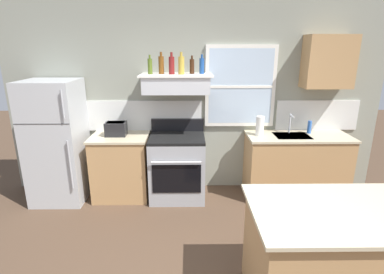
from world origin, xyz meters
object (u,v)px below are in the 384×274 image
(bottle_amber_wine, at_px, (161,65))
(bottle_champagne_gold_foil, at_px, (181,65))
(stove_range, at_px, (177,166))
(bottle_olive_oil_square, at_px, (150,66))
(bottle_blue_liqueur, at_px, (202,66))
(dish_soap_bottle, at_px, (309,127))
(bottle_red_label_wine, at_px, (172,65))
(toaster, at_px, (116,129))
(bottle_brown_stout, at_px, (192,66))
(paper_towel_roll, at_px, (260,126))
(kitchen_island, at_px, (335,259))
(refrigerator, at_px, (57,142))

(bottle_amber_wine, relative_size, bottle_champagne_gold_foil, 1.00)
(stove_range, bearing_deg, bottle_olive_oil_square, 165.07)
(bottle_champagne_gold_foil, bearing_deg, bottle_blue_liqueur, 16.21)
(dish_soap_bottle, bearing_deg, bottle_red_label_wine, -178.31)
(toaster, relative_size, bottle_amber_wine, 1.04)
(bottle_amber_wine, height_order, bottle_brown_stout, bottle_amber_wine)
(bottle_olive_oil_square, xyz_separation_m, bottle_champagne_gold_foil, (0.41, -0.03, 0.01))
(paper_towel_roll, bearing_deg, bottle_amber_wine, 175.95)
(toaster, height_order, bottle_blue_liqueur, bottle_blue_liqueur)
(kitchen_island, bearing_deg, bottle_brown_stout, 118.21)
(toaster, xyz_separation_m, dish_soap_bottle, (2.72, 0.09, -0.01))
(bottle_olive_oil_square, bearing_deg, bottle_brown_stout, 4.96)
(bottle_blue_liqueur, relative_size, kitchen_island, 0.18)
(bottle_red_label_wine, relative_size, bottle_brown_stout, 1.18)
(bottle_olive_oil_square, bearing_deg, bottle_amber_wine, 15.83)
(stove_range, xyz_separation_m, bottle_champagne_gold_foil, (0.07, 0.06, 1.40))
(bottle_brown_stout, xyz_separation_m, paper_towel_roll, (0.94, -0.10, -0.80))
(bottle_olive_oil_square, distance_m, bottle_amber_wine, 0.15)
(stove_range, height_order, dish_soap_bottle, same)
(stove_range, distance_m, bottle_olive_oil_square, 1.43)
(refrigerator, relative_size, kitchen_island, 1.20)
(bottle_red_label_wine, relative_size, bottle_champagne_gold_foil, 0.99)
(bottle_red_label_wine, relative_size, paper_towel_roll, 1.04)
(bottle_olive_oil_square, distance_m, bottle_blue_liqueur, 0.69)
(bottle_olive_oil_square, height_order, bottle_brown_stout, bottle_olive_oil_square)
(toaster, xyz_separation_m, bottle_champagne_gold_foil, (0.91, 0.01, 0.86))
(bottle_champagne_gold_foil, bearing_deg, bottle_olive_oil_square, 175.22)
(refrigerator, xyz_separation_m, bottle_brown_stout, (1.86, 0.16, 1.00))
(stove_range, xyz_separation_m, bottle_red_label_wine, (-0.06, 0.08, 1.40))
(bottle_blue_liqueur, bearing_deg, paper_towel_roll, -6.98)
(kitchen_island, bearing_deg, toaster, 137.28)
(bottle_olive_oil_square, xyz_separation_m, bottle_red_label_wine, (0.29, -0.01, 0.01))
(kitchen_island, bearing_deg, bottle_blue_liqueur, 115.39)
(bottle_olive_oil_square, bearing_deg, paper_towel_roll, -2.09)
(toaster, distance_m, paper_towel_roll, 1.99)
(bottle_amber_wine, distance_m, bottle_red_label_wine, 0.15)
(bottle_amber_wine, distance_m, bottle_brown_stout, 0.41)
(bottle_red_label_wine, distance_m, bottle_champagne_gold_foil, 0.13)
(refrigerator, height_order, bottle_blue_liqueur, bottle_blue_liqueur)
(bottle_brown_stout, bearing_deg, bottle_amber_wine, -179.03)
(stove_range, relative_size, bottle_blue_liqueur, 4.30)
(refrigerator, height_order, dish_soap_bottle, refrigerator)
(bottle_olive_oil_square, bearing_deg, bottle_red_label_wine, -2.33)
(bottle_red_label_wine, distance_m, bottle_blue_liqueur, 0.40)
(bottle_blue_liqueur, bearing_deg, bottle_olive_oil_square, -176.29)
(refrigerator, height_order, paper_towel_roll, refrigerator)
(bottle_champagne_gold_foil, distance_m, dish_soap_bottle, 2.01)
(toaster, bearing_deg, bottle_brown_stout, 4.77)
(bottle_olive_oil_square, bearing_deg, kitchen_island, -50.69)
(bottle_champagne_gold_foil, xyz_separation_m, dish_soap_bottle, (1.81, 0.08, -0.87))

